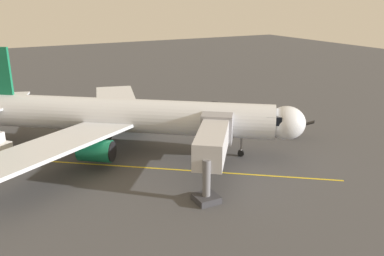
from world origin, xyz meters
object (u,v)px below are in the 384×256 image
(safety_cone_nose_left, at_px, (211,111))
(safety_cone_nose_right, at_px, (251,122))
(jet_bridge, at_px, (214,139))
(ground_crew_marshaller, at_px, (295,130))
(tug_starboard_side, at_px, (215,107))
(belt_loader_near_nose, at_px, (288,131))
(airplane, at_px, (120,116))

(safety_cone_nose_left, height_order, safety_cone_nose_right, same)
(jet_bridge, xyz_separation_m, ground_crew_marshaller, (-14.92, -4.98, -2.88))
(ground_crew_marshaller, bearing_deg, tug_starboard_side, -78.79)
(belt_loader_near_nose, bearing_deg, ground_crew_marshaller, 139.40)
(airplane, height_order, ground_crew_marshaller, airplane)
(belt_loader_near_nose, distance_m, safety_cone_nose_right, 6.58)
(ground_crew_marshaller, bearing_deg, safety_cone_nose_right, -76.32)
(airplane, height_order, jet_bridge, airplane)
(airplane, distance_m, ground_crew_marshaller, 21.80)
(belt_loader_near_nose, bearing_deg, airplane, -15.42)
(belt_loader_near_nose, bearing_deg, tug_starboard_side, -80.94)
(tug_starboard_side, xyz_separation_m, safety_cone_nose_right, (-1.20, 7.65, -0.43))
(jet_bridge, xyz_separation_m, safety_cone_nose_right, (-13.20, -12.02, -3.49))
(ground_crew_marshaller, height_order, belt_loader_near_nose, belt_loader_near_nose)
(jet_bridge, bearing_deg, belt_loader_near_nose, -158.75)
(airplane, distance_m, tug_starboard_side, 20.03)
(jet_bridge, distance_m, safety_cone_nose_right, 18.19)
(belt_loader_near_nose, height_order, safety_cone_nose_left, belt_loader_near_nose)
(safety_cone_nose_right, bearing_deg, airplane, 2.86)
(belt_loader_near_nose, distance_m, tug_starboard_side, 14.31)
(airplane, height_order, safety_cone_nose_left, airplane)
(safety_cone_nose_right, bearing_deg, belt_loader_near_nose, 99.24)
(airplane, relative_size, ground_crew_marshaller, 20.24)
(jet_bridge, height_order, safety_cone_nose_left, jet_bridge)
(airplane, height_order, belt_loader_near_nose, airplane)
(jet_bridge, distance_m, tug_starboard_side, 23.25)
(safety_cone_nose_left, bearing_deg, safety_cone_nose_right, 104.95)
(safety_cone_nose_left, bearing_deg, tug_starboard_side, -166.88)
(airplane, xyz_separation_m, safety_cone_nose_right, (-18.99, -0.95, -3.73))
(jet_bridge, height_order, tug_starboard_side, jet_bridge)
(belt_loader_near_nose, distance_m, safety_cone_nose_left, 14.28)
(belt_loader_near_nose, height_order, safety_cone_nose_right, belt_loader_near_nose)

